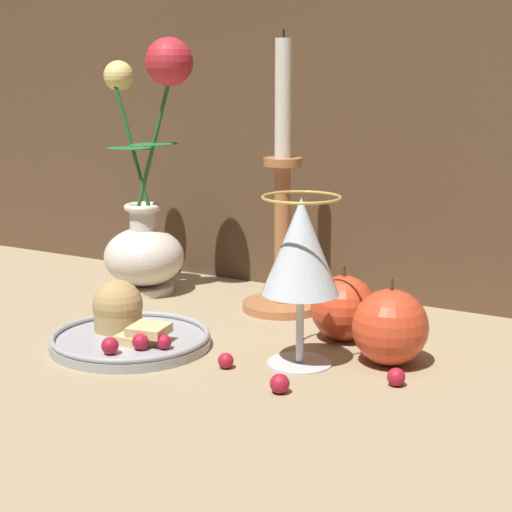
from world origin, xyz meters
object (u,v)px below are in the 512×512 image
object	(u,v)px
wine_glass	(301,252)
candlestick	(282,227)
apple_beside_vase	(390,327)
vase	(147,215)
apple_near_glass	(343,308)
plate_with_pastries	(127,329)

from	to	relation	value
wine_glass	candlestick	xyz separation A→B (m)	(-0.11, 0.17, -0.01)
wine_glass	apple_beside_vase	world-z (taller)	wine_glass
vase	candlestick	distance (m)	0.20
candlestick	apple_near_glass	distance (m)	0.15
vase	wine_glass	distance (m)	0.34
plate_with_pastries	candlestick	size ratio (longest dim) A/B	0.51
wine_glass	apple_beside_vase	distance (m)	0.12
vase	apple_near_glass	world-z (taller)	vase
plate_with_pastries	wine_glass	size ratio (longest dim) A/B	1.00
plate_with_pastries	candlestick	bearing A→B (deg)	68.31
plate_with_pastries	apple_beside_vase	bearing A→B (deg)	17.34
apple_beside_vase	apple_near_glass	xyz separation A→B (m)	(-0.08, 0.05, -0.00)
plate_with_pastries	apple_near_glass	world-z (taller)	apple_near_glass
plate_with_pastries	apple_beside_vase	world-z (taller)	apple_beside_vase
wine_glass	apple_beside_vase	xyz separation A→B (m)	(0.08, 0.05, -0.08)
apple_beside_vase	apple_near_glass	size ratio (longest dim) A/B	1.06
vase	apple_beside_vase	world-z (taller)	vase
plate_with_pastries	candlestick	world-z (taller)	candlestick
wine_glass	apple_near_glass	size ratio (longest dim) A/B	2.05
vase	apple_beside_vase	bearing A→B (deg)	-14.95
wine_glass	apple_near_glass	bearing A→B (deg)	87.38
apple_near_glass	apple_beside_vase	bearing A→B (deg)	-33.49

